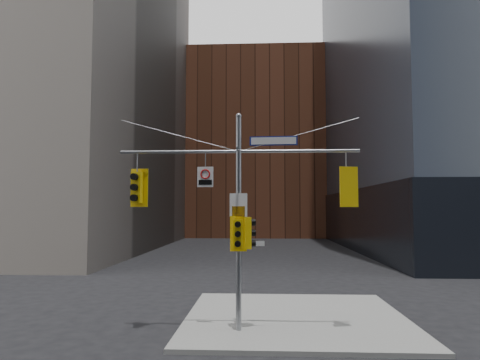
# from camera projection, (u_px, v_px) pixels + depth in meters

# --- Properties ---
(ground) EXTENTS (160.00, 160.00, 0.00)m
(ground) POSITION_uv_depth(u_px,v_px,m) (235.00, 356.00, 11.87)
(ground) COLOR black
(ground) RESTS_ON ground
(sidewalk_corner) EXTENTS (8.00, 8.00, 0.15)m
(sidewalk_corner) POSITION_uv_depth(u_px,v_px,m) (295.00, 318.00, 15.77)
(sidewalk_corner) COLOR gray
(sidewalk_corner) RESTS_ON ground
(brick_midrise) EXTENTS (26.00, 20.00, 28.00)m
(brick_midrise) POSITION_uv_depth(u_px,v_px,m) (256.00, 149.00, 70.63)
(brick_midrise) COLOR brown
(brick_midrise) RESTS_ON ground
(signal_assembly) EXTENTS (8.00, 0.80, 7.30)m
(signal_assembly) POSITION_uv_depth(u_px,v_px,m) (239.00, 199.00, 14.16)
(signal_assembly) COLOR gray
(signal_assembly) RESTS_ON ground
(traffic_light_west_arm) EXTENTS (0.62, 0.55, 1.30)m
(traffic_light_west_arm) POSITION_uv_depth(u_px,v_px,m) (137.00, 188.00, 14.37)
(traffic_light_west_arm) COLOR yellow
(traffic_light_west_arm) RESTS_ON ground
(traffic_light_east_arm) EXTENTS (0.62, 0.57, 1.31)m
(traffic_light_east_arm) POSITION_uv_depth(u_px,v_px,m) (347.00, 187.00, 14.02)
(traffic_light_east_arm) COLOR yellow
(traffic_light_east_arm) RESTS_ON ground
(traffic_light_pole_side) EXTENTS (0.44, 0.38, 1.04)m
(traffic_light_pole_side) POSITION_uv_depth(u_px,v_px,m) (248.00, 233.00, 14.08)
(traffic_light_pole_side) COLOR yellow
(traffic_light_pole_side) RESTS_ON ground
(traffic_light_pole_front) EXTENTS (0.55, 0.43, 1.15)m
(traffic_light_pole_front) POSITION_uv_depth(u_px,v_px,m) (238.00, 234.00, 13.82)
(traffic_light_pole_front) COLOR yellow
(traffic_light_pole_front) RESTS_ON ground
(street_sign_blade) EXTENTS (1.59, 0.12, 0.31)m
(street_sign_blade) POSITION_uv_depth(u_px,v_px,m) (273.00, 141.00, 14.24)
(street_sign_blade) COLOR navy
(street_sign_blade) RESTS_ON ground
(regulatory_sign_arm) EXTENTS (0.54, 0.09, 0.68)m
(regulatory_sign_arm) POSITION_uv_depth(u_px,v_px,m) (205.00, 176.00, 14.25)
(regulatory_sign_arm) COLOR silver
(regulatory_sign_arm) RESTS_ON ground
(regulatory_sign_pole) EXTENTS (0.59, 0.11, 0.77)m
(regulatory_sign_pole) POSITION_uv_depth(u_px,v_px,m) (238.00, 206.00, 14.03)
(regulatory_sign_pole) COLOR silver
(regulatory_sign_pole) RESTS_ON ground
(street_blade_ew) EXTENTS (0.81, 0.11, 0.16)m
(street_blade_ew) POSITION_uv_depth(u_px,v_px,m) (252.00, 244.00, 14.05)
(street_blade_ew) COLOR silver
(street_blade_ew) RESTS_ON ground
(street_blade_ns) EXTENTS (0.09, 0.78, 0.16)m
(street_blade_ns) POSITION_uv_depth(u_px,v_px,m) (239.00, 243.00, 14.51)
(street_blade_ns) COLOR #145926
(street_blade_ns) RESTS_ON ground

